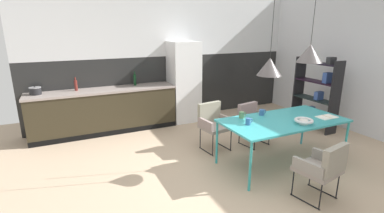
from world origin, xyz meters
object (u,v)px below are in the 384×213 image
object	(u,v)px
armchair_far_side	(213,120)
armchair_head_of_table	(252,118)
refrigerator_column	(184,82)
mug_dark_espresso	(242,115)
mug_short_terracotta	(262,112)
cooking_pot	(35,91)
bottle_vinegar_dark	(135,80)
open_shelf_unit	(317,91)
dining_table	(283,122)
armchair_facing_counter	(324,165)
open_book	(327,117)
mug_glass_clear	(248,121)
pendant_lamp_over_table_far	(310,53)
fruit_bowl	(304,121)
bottle_spice_small	(76,85)
pendant_lamp_over_table_near	(270,67)

from	to	relation	value
armchair_far_side	armchair_head_of_table	bearing A→B (deg)	164.95
refrigerator_column	armchair_head_of_table	size ratio (longest dim) A/B	2.41
mug_dark_espresso	mug_short_terracotta	world-z (taller)	mug_dark_espresso
cooking_pot	bottle_vinegar_dark	distance (m)	1.92
open_shelf_unit	bottle_vinegar_dark	bearing A→B (deg)	-118.03
dining_table	armchair_far_side	bearing A→B (deg)	124.84
dining_table	open_shelf_unit	size ratio (longest dim) A/B	1.24
armchair_facing_counter	refrigerator_column	bearing A→B (deg)	83.37
armchair_far_side	armchair_head_of_table	xyz separation A→B (m)	(0.78, -0.10, -0.03)
open_book	mug_short_terracotta	size ratio (longest dim) A/B	2.41
mug_glass_clear	cooking_pot	xyz separation A→B (m)	(-2.89, 2.73, 0.18)
dining_table	mug_short_terracotta	distance (m)	0.37
mug_glass_clear	pendant_lamp_over_table_far	distance (m)	1.40
open_book	open_shelf_unit	distance (m)	1.66
armchair_facing_counter	open_book	distance (m)	1.25
refrigerator_column	mug_glass_clear	bearing A→B (deg)	-92.70
pendant_lamp_over_table_far	open_shelf_unit	bearing A→B (deg)	35.17
mug_short_terracotta	cooking_pot	bearing A→B (deg)	143.98
armchair_facing_counter	armchair_head_of_table	world-z (taller)	armchair_facing_counter
open_book	bottle_vinegar_dark	xyz separation A→B (m)	(-2.31, 3.05, 0.28)
mug_short_terracotta	fruit_bowl	bearing A→B (deg)	-65.72
bottle_spice_small	cooking_pot	bearing A→B (deg)	-176.87
fruit_bowl	dining_table	bearing A→B (deg)	113.30
armchair_facing_counter	fruit_bowl	distance (m)	0.85
mug_dark_espresso	armchair_facing_counter	bearing A→B (deg)	-77.14
mug_dark_espresso	armchair_far_side	bearing A→B (deg)	103.17
armchair_head_of_table	fruit_bowl	bearing A→B (deg)	80.62
armchair_far_side	pendant_lamp_over_table_near	distance (m)	1.51
armchair_facing_counter	mug_dark_espresso	size ratio (longest dim) A/B	6.08
refrigerator_column	dining_table	bearing A→B (deg)	-79.31
mug_short_terracotta	bottle_vinegar_dark	distance (m)	2.91
mug_short_terracotta	mug_glass_clear	size ratio (longest dim) A/B	1.10
armchair_head_of_table	mug_short_terracotta	bearing A→B (deg)	55.29
open_book	bottle_spice_small	xyz separation A→B (m)	(-3.51, 3.02, 0.26)
bottle_spice_small	refrigerator_column	bearing A→B (deg)	-2.98
armchair_head_of_table	mug_glass_clear	bearing A→B (deg)	38.29
refrigerator_column	mug_short_terracotta	world-z (taller)	refrigerator_column
armchair_far_side	pendant_lamp_over_table_far	xyz separation A→B (m)	(1.07, -1.01, 1.22)
mug_glass_clear	cooking_pot	world-z (taller)	cooking_pot
armchair_facing_counter	bottle_vinegar_dark	xyz separation A→B (m)	(-1.38, 3.84, 0.54)
fruit_bowl	open_shelf_unit	size ratio (longest dim) A/B	0.18
armchair_head_of_table	bottle_spice_small	distance (m)	3.52
dining_table	pendant_lamp_over_table_near	distance (m)	0.97
armchair_facing_counter	pendant_lamp_over_table_near	size ratio (longest dim) A/B	0.54
dining_table	cooking_pot	size ratio (longest dim) A/B	9.07
armchair_far_side	open_shelf_unit	xyz separation A→B (m)	(2.53, 0.02, 0.28)
armchair_head_of_table	pendant_lamp_over_table_far	world-z (taller)	pendant_lamp_over_table_far
armchair_head_of_table	bottle_vinegar_dark	xyz separation A→B (m)	(-1.70, 1.96, 0.53)
mug_dark_espresso	cooking_pot	bearing A→B (deg)	140.81
armchair_far_side	armchair_head_of_table	size ratio (longest dim) A/B	1.10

